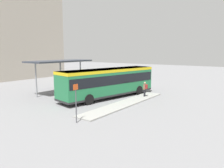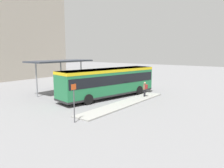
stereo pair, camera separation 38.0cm
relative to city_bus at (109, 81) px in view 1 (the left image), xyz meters
The scene contains 11 objects.
ground_plane 1.86m from the city_bus, 168.82° to the left, with size 120.00×120.00×0.00m, color gray.
curb_island 3.92m from the city_bus, 114.61° to the right, with size 12.48×1.80×0.12m.
city_bus is the anchor object (origin of this frame).
pedestrian_waiting 4.07m from the city_bus, 54.93° to the right, with size 0.41×0.44×1.62m.
bicycle_orange 11.04m from the city_bus, 15.61° to the left, with size 0.48×1.66×0.72m.
bicycle_yellow 11.13m from the city_bus, 20.06° to the left, with size 0.48×1.70×0.73m.
bicycle_green 11.58m from the city_bus, 23.74° to the left, with size 0.48×1.63×0.70m.
bicycle_blue 11.69m from the city_bus, 28.08° to the left, with size 0.48×1.64×0.71m.
station_shelter 7.02m from the city_bus, 99.14° to the left, with size 8.24×3.18×3.97m.
potted_planter_near_shelter 4.03m from the city_bus, 94.79° to the left, with size 0.94×0.94×1.43m.
platform_sign 9.01m from the city_bus, 158.25° to the right, with size 0.44×0.08×2.80m.
Camera 1 is at (-19.05, -14.24, 5.08)m, focal length 35.00 mm.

